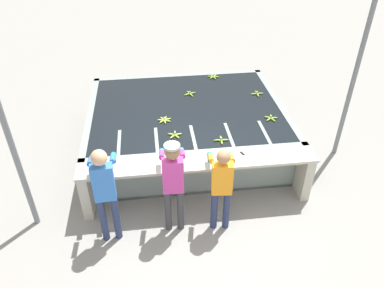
{
  "coord_description": "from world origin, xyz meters",
  "views": [
    {
      "loc": [
        -0.73,
        -4.64,
        4.74
      ],
      "look_at": [
        0.0,
        1.14,
        0.65
      ],
      "focal_mm": 35.0,
      "sensor_mm": 36.0,
      "label": 1
    }
  ],
  "objects_px": {
    "banana_bunch_floating_0": "(221,140)",
    "banana_bunch_floating_1": "(175,135)",
    "banana_bunch_floating_5": "(213,77)",
    "banana_bunch_floating_3": "(257,94)",
    "worker_0": "(104,187)",
    "banana_bunch_floating_2": "(164,120)",
    "worker_1": "(173,179)",
    "knife_0": "(245,155)",
    "support_post_left": "(12,145)",
    "banana_bunch_floating_4": "(190,94)",
    "worker_2": "(222,183)",
    "banana_bunch_floating_6": "(271,118)",
    "support_post_right": "(353,84)"
  },
  "relations": [
    {
      "from": "banana_bunch_floating_0",
      "to": "banana_bunch_floating_1",
      "type": "distance_m",
      "value": 0.86
    },
    {
      "from": "banana_bunch_floating_5",
      "to": "banana_bunch_floating_3",
      "type": "bearing_deg",
      "value": -50.8
    },
    {
      "from": "worker_0",
      "to": "banana_bunch_floating_2",
      "type": "bearing_deg",
      "value": 62.92
    },
    {
      "from": "worker_1",
      "to": "knife_0",
      "type": "relative_size",
      "value": 5.08
    },
    {
      "from": "banana_bunch_floating_0",
      "to": "support_post_left",
      "type": "bearing_deg",
      "value": -168.29
    },
    {
      "from": "banana_bunch_floating_1",
      "to": "banana_bunch_floating_5",
      "type": "relative_size",
      "value": 0.98
    },
    {
      "from": "banana_bunch_floating_4",
      "to": "worker_0",
      "type": "bearing_deg",
      "value": -118.58
    },
    {
      "from": "banana_bunch_floating_3",
      "to": "support_post_left",
      "type": "bearing_deg",
      "value": -151.84
    },
    {
      "from": "banana_bunch_floating_4",
      "to": "support_post_left",
      "type": "relative_size",
      "value": 0.09
    },
    {
      "from": "banana_bunch_floating_1",
      "to": "banana_bunch_floating_5",
      "type": "distance_m",
      "value": 2.64
    },
    {
      "from": "worker_2",
      "to": "knife_0",
      "type": "height_order",
      "value": "worker_2"
    },
    {
      "from": "banana_bunch_floating_6",
      "to": "worker_0",
      "type": "bearing_deg",
      "value": -150.07
    },
    {
      "from": "banana_bunch_floating_2",
      "to": "banana_bunch_floating_3",
      "type": "relative_size",
      "value": 1.0
    },
    {
      "from": "worker_1",
      "to": "banana_bunch_floating_6",
      "type": "distance_m",
      "value": 2.68
    },
    {
      "from": "worker_2",
      "to": "banana_bunch_floating_1",
      "type": "distance_m",
      "value": 1.52
    },
    {
      "from": "worker_2",
      "to": "banana_bunch_floating_4",
      "type": "distance_m",
      "value": 2.98
    },
    {
      "from": "worker_2",
      "to": "banana_bunch_floating_6",
      "type": "distance_m",
      "value": 2.2
    },
    {
      "from": "banana_bunch_floating_4",
      "to": "banana_bunch_floating_5",
      "type": "height_order",
      "value": "same"
    },
    {
      "from": "banana_bunch_floating_2",
      "to": "banana_bunch_floating_5",
      "type": "relative_size",
      "value": 1.0
    },
    {
      "from": "worker_0",
      "to": "worker_2",
      "type": "height_order",
      "value": "worker_0"
    },
    {
      "from": "worker_0",
      "to": "banana_bunch_floating_4",
      "type": "relative_size",
      "value": 6.34
    },
    {
      "from": "banana_bunch_floating_3",
      "to": "banana_bunch_floating_5",
      "type": "bearing_deg",
      "value": 129.2
    },
    {
      "from": "banana_bunch_floating_0",
      "to": "banana_bunch_floating_1",
      "type": "height_order",
      "value": "same"
    },
    {
      "from": "worker_2",
      "to": "support_post_right",
      "type": "xyz_separation_m",
      "value": [
        2.84,
        1.75,
        0.67
      ]
    },
    {
      "from": "banana_bunch_floating_1",
      "to": "support_post_left",
      "type": "height_order",
      "value": "support_post_left"
    },
    {
      "from": "banana_bunch_floating_0",
      "to": "support_post_right",
      "type": "height_order",
      "value": "support_post_right"
    },
    {
      "from": "banana_bunch_floating_0",
      "to": "support_post_left",
      "type": "distance_m",
      "value": 3.4
    },
    {
      "from": "banana_bunch_floating_0",
      "to": "banana_bunch_floating_5",
      "type": "bearing_deg",
      "value": 83.21
    },
    {
      "from": "banana_bunch_floating_1",
      "to": "banana_bunch_floating_4",
      "type": "bearing_deg",
      "value": 73.41
    },
    {
      "from": "banana_bunch_floating_0",
      "to": "banana_bunch_floating_3",
      "type": "bearing_deg",
      "value": 56.19
    },
    {
      "from": "banana_bunch_floating_5",
      "to": "banana_bunch_floating_4",
      "type": "bearing_deg",
      "value": -129.25
    },
    {
      "from": "worker_0",
      "to": "support_post_right",
      "type": "bearing_deg",
      "value": 21.0
    },
    {
      "from": "banana_bunch_floating_1",
      "to": "knife_0",
      "type": "bearing_deg",
      "value": -34.44
    },
    {
      "from": "worker_1",
      "to": "banana_bunch_floating_3",
      "type": "bearing_deg",
      "value": 52.91
    },
    {
      "from": "banana_bunch_floating_3",
      "to": "banana_bunch_floating_0",
      "type": "bearing_deg",
      "value": -123.81
    },
    {
      "from": "support_post_left",
      "to": "worker_1",
      "type": "bearing_deg",
      "value": -9.65
    },
    {
      "from": "worker_0",
      "to": "worker_1",
      "type": "bearing_deg",
      "value": 4.46
    },
    {
      "from": "worker_1",
      "to": "banana_bunch_floating_4",
      "type": "bearing_deg",
      "value": 78.15
    },
    {
      "from": "knife_0",
      "to": "support_post_left",
      "type": "xyz_separation_m",
      "value": [
        -3.58,
        -0.18,
        0.66
      ]
    },
    {
      "from": "banana_bunch_floating_1",
      "to": "banana_bunch_floating_6",
      "type": "relative_size",
      "value": 0.99
    },
    {
      "from": "worker_2",
      "to": "worker_0",
      "type": "bearing_deg",
      "value": -179.33
    },
    {
      "from": "worker_0",
      "to": "support_post_left",
      "type": "relative_size",
      "value": 0.54
    },
    {
      "from": "worker_0",
      "to": "banana_bunch_floating_3",
      "type": "xyz_separation_m",
      "value": [
        3.09,
        2.82,
        -0.11
      ]
    },
    {
      "from": "worker_1",
      "to": "banana_bunch_floating_2",
      "type": "bearing_deg",
      "value": 90.42
    },
    {
      "from": "worker_0",
      "to": "banana_bunch_floating_0",
      "type": "bearing_deg",
      "value": 30.21
    },
    {
      "from": "worker_2",
      "to": "banana_bunch_floating_1",
      "type": "xyz_separation_m",
      "value": [
        -0.6,
        1.4,
        0.02
      ]
    },
    {
      "from": "banana_bunch_floating_2",
      "to": "banana_bunch_floating_4",
      "type": "bearing_deg",
      "value": 58.67
    },
    {
      "from": "banana_bunch_floating_6",
      "to": "banana_bunch_floating_4",
      "type": "bearing_deg",
      "value": 139.86
    },
    {
      "from": "banana_bunch_floating_6",
      "to": "banana_bunch_floating_0",
      "type": "bearing_deg",
      "value": -150.57
    },
    {
      "from": "banana_bunch_floating_4",
      "to": "knife_0",
      "type": "distance_m",
      "value": 2.44
    }
  ]
}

